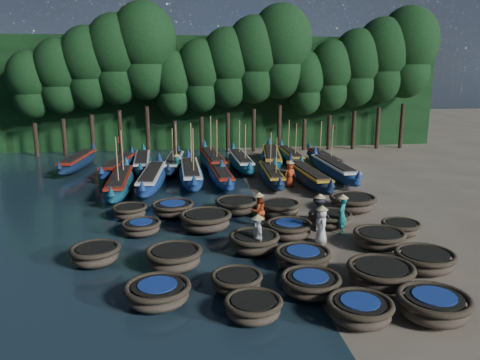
{
  "coord_description": "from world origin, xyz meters",
  "views": [
    {
      "loc": [
        -4.3,
        -20.61,
        7.16
      ],
      "look_at": [
        -1.01,
        3.78,
        1.3
      ],
      "focal_mm": 35.0,
      "sensor_mm": 36.0,
      "label": 1
    }
  ],
  "objects": [
    {
      "name": "ground",
      "position": [
        0.0,
        0.0,
        0.0
      ],
      "size": [
        120.0,
        120.0,
        0.0
      ],
      "primitive_type": "plane",
      "color": "#7D725B",
      "rests_on": "ground"
    },
    {
      "name": "foliage_wall",
      "position": [
        0.0,
        23.5,
        5.0
      ],
      "size": [
        40.0,
        3.0,
        10.0
      ],
      "primitive_type": "cube",
      "color": "black",
      "rests_on": "ground"
    },
    {
      "name": "coracle_2",
      "position": [
        -2.25,
        -8.37,
        0.38
      ],
      "size": [
        2.03,
        2.03,
        0.66
      ],
      "rotation": [
        0.0,
        0.0,
        -0.33
      ],
      "color": "#4D3E30",
      "rests_on": "ground"
    },
    {
      "name": "coracle_3",
      "position": [
        0.76,
        -8.96,
        0.4
      ],
      "size": [
        2.28,
        2.28,
        0.7
      ],
      "rotation": [
        0.0,
        0.0,
        0.33
      ],
      "color": "#4D3E30",
      "rests_on": "ground"
    },
    {
      "name": "coracle_4",
      "position": [
        2.95,
        -9.09,
        0.45
      ],
      "size": [
        2.23,
        2.23,
        0.78
      ],
      "rotation": [
        0.0,
        0.0,
        -0.12
      ],
      "color": "#4D3E30",
      "rests_on": "ground"
    },
    {
      "name": "coracle_5",
      "position": [
        -5.05,
        -7.13,
        0.41
      ],
      "size": [
        2.14,
        2.14,
        0.7
      ],
      "rotation": [
        0.0,
        0.0,
        -0.11
      ],
      "color": "#4D3E30",
      "rests_on": "ground"
    },
    {
      "name": "coracle_6",
      "position": [
        -2.52,
        -6.58,
        0.36
      ],
      "size": [
        1.96,
        1.96,
        0.64
      ],
      "rotation": [
        0.0,
        0.0,
        -0.28
      ],
      "color": "#4D3E30",
      "rests_on": "ground"
    },
    {
      "name": "coracle_7",
      "position": [
        -0.17,
        -7.13,
        0.39
      ],
      "size": [
        2.31,
        2.31,
        0.68
      ],
      "rotation": [
        0.0,
        0.0,
        0.31
      ],
      "color": "#4D3E30",
      "rests_on": "ground"
    },
    {
      "name": "coracle_8",
      "position": [
        2.33,
        -6.85,
        0.45
      ],
      "size": [
        2.55,
        2.55,
        0.79
      ],
      "rotation": [
        0.0,
        0.0,
        0.23
      ],
      "color": "#4D3E30",
      "rests_on": "ground"
    },
    {
      "name": "coracle_9",
      "position": [
        4.46,
        -5.85,
        0.41
      ],
      "size": [
        2.59,
        2.59,
        0.72
      ],
      "rotation": [
        0.0,
        0.0,
        0.33
      ],
      "color": "#4D3E30",
      "rests_on": "ground"
    },
    {
      "name": "coracle_10",
      "position": [
        -7.46,
        -3.72,
        0.42
      ],
      "size": [
        1.97,
        1.97,
        0.73
      ],
      "rotation": [
        0.0,
        0.0,
        -0.16
      ],
      "color": "#4D3E30",
      "rests_on": "ground"
    },
    {
      "name": "coracle_11",
      "position": [
        -4.55,
        -4.53,
        0.47
      ],
      "size": [
        2.52,
        2.52,
        0.81
      ],
      "rotation": [
        0.0,
        0.0,
        0.41
      ],
      "color": "#4D3E30",
      "rests_on": "ground"
    },
    {
      "name": "coracle_12",
      "position": [
        -1.4,
        -3.35,
        0.45
      ],
      "size": [
        2.06,
        2.06,
        0.79
      ],
      "rotation": [
        0.0,
        0.0,
        0.1
      ],
      "color": "#4D3E30",
      "rests_on": "ground"
    },
    {
      "name": "coracle_13",
      "position": [
        0.14,
        -5.02,
        0.4
      ],
      "size": [
        2.16,
        2.16,
        0.69
      ],
      "rotation": [
        0.0,
        0.0,
        -0.13
      ],
      "color": "#4D3E30",
      "rests_on": "ground"
    },
    {
      "name": "coracle_14",
      "position": [
        3.75,
        -3.52,
        0.41
      ],
      "size": [
        2.33,
        2.33,
        0.72
      ],
      "rotation": [
        0.0,
        0.0,
        -0.21
      ],
      "color": "#4D3E30",
      "rests_on": "ground"
    },
    {
      "name": "coracle_15",
      "position": [
        -6.01,
        -0.65,
        0.36
      ],
      "size": [
        1.82,
        1.82,
        0.63
      ],
      "rotation": [
        0.0,
        0.0,
        0.14
      ],
      "color": "#4D3E30",
      "rests_on": "ground"
    },
    {
      "name": "coracle_16",
      "position": [
        -3.15,
        -0.46,
        0.49
      ],
      "size": [
        2.88,
        2.88,
        0.85
      ],
      "rotation": [
        0.0,
        0.0,
        0.42
      ],
      "color": "#4D3E30",
      "rests_on": "ground"
    },
    {
      "name": "coracle_17",
      "position": [
        0.37,
        -1.89,
        0.42
      ],
      "size": [
        2.36,
        2.36,
        0.72
      ],
      "rotation": [
        0.0,
        0.0,
        0.31
      ],
      "color": "#4D3E30",
      "rests_on": "ground"
    },
    {
      "name": "coracle_18",
      "position": [
        2.6,
        -0.71,
        0.4
      ],
      "size": [
        2.05,
        2.05,
        0.69
      ],
      "rotation": [
        0.0,
        0.0,
        0.09
      ],
      "color": "#4D3E30",
      "rests_on": "ground"
    },
    {
      "name": "coracle_19",
      "position": [
        5.31,
        -2.26,
        0.37
      ],
      "size": [
        2.06,
        2.06,
        0.64
      ],
      "rotation": [
        0.0,
        0.0,
        -0.41
      ],
      "color": "#4D3E30",
      "rests_on": "ground"
    },
    {
      "name": "coracle_20",
      "position": [
        -6.72,
        1.74,
        0.39
      ],
      "size": [
        1.71,
        1.71,
        0.67
      ],
      "rotation": [
        0.0,
        0.0,
        0.07
      ],
      "color": "#4D3E30",
      "rests_on": "ground"
    },
    {
      "name": "coracle_21",
      "position": [
        -4.64,
        1.9,
        0.41
      ],
      "size": [
        2.33,
        2.33,
        0.7
      ],
      "rotation": [
        0.0,
        0.0,
        -0.21
      ],
      "color": "#4D3E30",
      "rests_on": "ground"
    },
    {
      "name": "coracle_22",
      "position": [
        -1.43,
        1.9,
        0.43
      ],
      "size": [
        2.22,
        2.22,
        0.75
      ],
      "rotation": [
        0.0,
        0.0,
        -0.1
      ],
      "color": "#4D3E30",
      "rests_on": "ground"
    },
    {
      "name": "coracle_23",
      "position": [
        0.6,
        1.03,
        0.45
      ],
      "size": [
        2.33,
        2.33,
        0.78
      ],
      "rotation": [
        0.0,
        0.0,
        0.3
      ],
      "color": "#4D3E30",
      "rests_on": "ground"
    },
    {
      "name": "coracle_24",
      "position": [
        4.52,
        1.45,
        0.48
      ],
      "size": [
        2.45,
        2.45,
        0.83
      ],
      "rotation": [
        0.0,
        0.0,
        0.11
      ],
      "color": "#4D3E30",
      "rests_on": "ground"
    },
    {
      "name": "long_boat_2",
      "position": [
        -7.77,
        7.06,
        0.56
      ],
      "size": [
        1.49,
        8.35,
        3.55
      ],
      "rotation": [
        0.0,
        0.0,
        0.0
      ],
      "color": "navy",
      "rests_on": "ground"
    },
    {
      "name": "long_boat_3",
      "position": [
        -5.92,
        7.97,
        0.57
      ],
      "size": [
        2.15,
        8.52,
        1.5
      ],
      "rotation": [
        0.0,
        0.0,
        -0.08
      ],
      "color": "navy",
      "rests_on": "ground"
    },
    {
      "name": "long_boat_4",
      "position": [
        -3.51,
        8.98,
        0.59
      ],
      "size": [
        1.63,
        8.72,
        3.7
      ],
      "rotation": [
        0.0,
        0.0,
        0.01
      ],
      "color": "navy",
      "rests_on": "ground"
    },
    {
      "name": "long_boat_5",
      "position": [
        -1.63,
        8.53,
        0.51
      ],
      "size": [
        1.7,
        7.57,
        1.33
      ],
      "rotation": [
        0.0,
        0.0,
        0.05
      ],
      "color": "navy",
      "rests_on": "ground"
    },
    {
      "name": "long_boat_6",
      "position": [
        1.64,
        8.24,
        0.5
      ],
      "size": [
        1.68,
        7.34,
        3.12
      ],
      "rotation": [
        0.0,
        0.0,
        -0.06
      ],
      "color": "#0F1E37",
      "rests_on": "ground"
    },
    {
      "name": "long_boat_7",
      "position": [
        3.8,
        7.27,
        0.55
      ],
      "size": [
        1.85,
        8.27,
        1.46
      ],
      "rotation": [
        0.0,
        0.0,
        0.05
      ],
      "color": "#0F1E37",
      "rests_on": "ground"
    },
    {
      "name": "long_boat_8",
      "position": [
        6.07,
        9.03,
        0.58
      ],
      "size": [
        1.72,
        8.7,
        1.53
      ],
      "rotation": [
        0.0,
        0.0,
        0.02
      ],
      "color": "navy",
      "rests_on": "ground"
    },
    {
      "name": "long_boat_9",
      "position": [
        -11.57,
        14.32,
        0.54
      ],
      "size": [
        2.33,
        8.08,
        1.43
      ],
      "rotation": [
        0.0,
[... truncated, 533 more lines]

